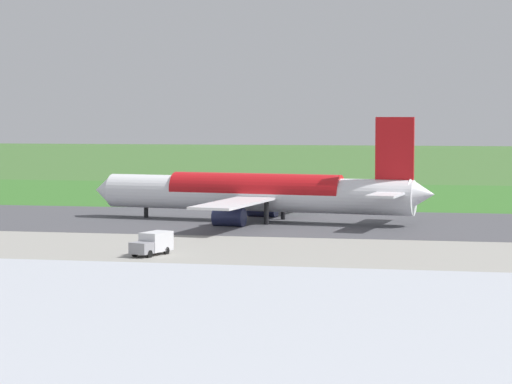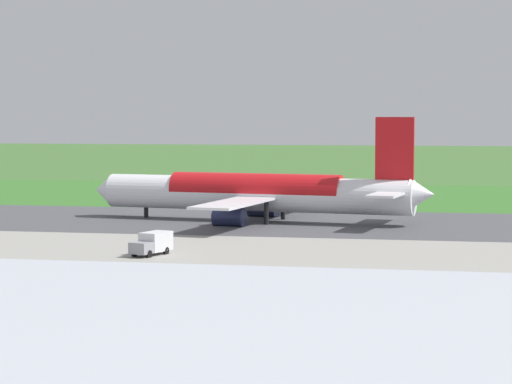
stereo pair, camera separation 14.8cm
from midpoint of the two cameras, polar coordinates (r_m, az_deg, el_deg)
The scene contains 8 objects.
ground_plane at distance 158.91m, azimuth 2.48°, elevation -1.65°, with size 800.00×800.00×0.00m, color #3D662D.
runway_asphalt at distance 158.91m, azimuth 2.48°, elevation -1.64°, with size 600.00×39.62×0.06m, color #47474C.
apron_concrete at distance 90.86m, azimuth -4.17°, elevation -6.05°, with size 440.00×110.00×0.05m, color gray.
grass_verge_foreground at distance 207.84m, azimuth 4.52°, elevation -0.28°, with size 600.00×80.00×0.04m, color #346B27.
airliner_main at distance 159.61m, azimuth 0.10°, elevation -0.06°, with size 54.06×44.41×15.88m.
service_truck_fuel at distance 122.39m, azimuth -5.61°, elevation -2.76°, with size 3.95×6.21×2.65m.
no_stopping_sign at distance 209.73m, azimuth 5.75°, elevation 0.21°, with size 0.60×0.10×2.88m.
traffic_cone_orange at distance 205.20m, azimuth 4.68°, elevation -0.27°, with size 0.40×0.40×0.55m, color orange.
Camera 1 is at (-23.47, 156.34, 16.14)m, focal length 74.49 mm.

